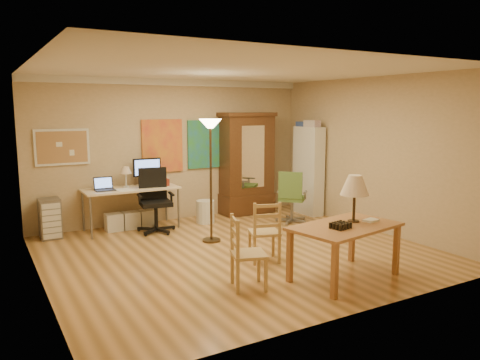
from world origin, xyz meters
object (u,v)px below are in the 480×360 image
armoire (247,170)px  bookshelf (308,171)px  office_chair_green (292,209)px  computer_desk (132,204)px  office_chair_black (156,215)px  dining_table (349,214)px

armoire → bookshelf: (1.07, -0.66, -0.01)m
office_chair_green → armoire: (-0.32, 1.13, 0.64)m
bookshelf → armoire: bearing=148.3°
bookshelf → computer_desk: bearing=170.6°
computer_desk → office_chair_black: bearing=-53.7°
office_chair_black → bookshelf: bookshelf is taller
bookshelf → office_chair_green: bearing=-147.7°
dining_table → office_chair_black: size_ratio=1.36×
office_chair_black → office_chair_green: (2.47, -0.66, -0.03)m
armoire → computer_desk: bearing=-178.1°
dining_table → bookshelf: size_ratio=0.85×
dining_table → office_chair_green: dining_table is taller
dining_table → office_chair_green: size_ratio=1.52×
dining_table → office_chair_green: 2.97m
office_chair_green → bookshelf: (0.75, 0.47, 0.62)m
office_chair_black → armoire: size_ratio=0.54×
computer_desk → office_chair_black: 0.52m
computer_desk → bookshelf: size_ratio=0.93×
armoire → office_chair_green: bearing=-74.3°
office_chair_black → bookshelf: (3.22, -0.18, 0.59)m
armoire → bookshelf: armoire is taller
computer_desk → office_chair_black: (0.29, -0.40, -0.16)m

